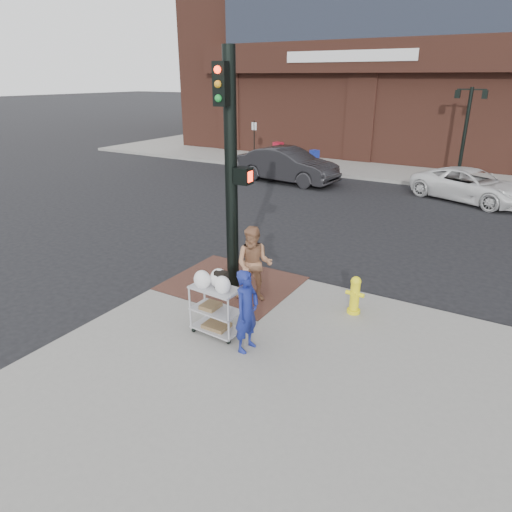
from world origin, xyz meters
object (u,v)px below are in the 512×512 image
Objects in this scene: sedan_dark at (287,165)px; minivan_white at (471,185)px; utility_cart at (216,306)px; woman_blue at (247,311)px; fire_hydrant at (355,295)px; traffic_signal_pole at (231,168)px; pedestrian_tan at (254,264)px; lamp_post at (466,123)px.

minivan_white is at bearing -80.18° from sedan_dark.
woman_blue is at bearing -11.32° from utility_cart.
utility_cart reaches higher than fire_hydrant.
minivan_white is at bearing 73.47° from traffic_signal_pole.
sedan_dark is at bearing 111.36° from traffic_signal_pole.
pedestrian_tan is 0.36× the size of minivan_white.
fire_hydrant is at bearing -161.87° from minivan_white.
minivan_white is 11.38m from fire_hydrant.
lamp_post is at bearing -52.55° from sedan_dark.
lamp_post is at bearing 84.52° from utility_cart.
pedestrian_tan reaches higher than utility_cart.
traffic_signal_pole reaches higher than pedestrian_tan.
pedestrian_tan is at bearing -171.26° from minivan_white.
sedan_dark is 6.02× the size of fire_hydrant.
woman_blue reaches higher than utility_cart.
pedestrian_tan reaches higher than woman_blue.
utility_cart is (0.12, -1.53, -0.24)m from pedestrian_tan.
pedestrian_tan reaches higher than minivan_white.
traffic_signal_pole is 2.03m from pedestrian_tan.
lamp_post reaches higher than utility_cart.
pedestrian_tan is 2.13m from fire_hydrant.
fire_hydrant is (1.91, 2.05, -0.16)m from utility_cart.
lamp_post is at bearing 36.39° from minivan_white.
lamp_post reaches higher than woman_blue.
woman_blue is (1.59, -1.98, -1.94)m from traffic_signal_pole.
pedestrian_tan is (-0.87, 1.68, 0.07)m from woman_blue.
minivan_white is 3.57× the size of utility_cart.
lamp_post is 15.43m from traffic_signal_pole.
woman_blue is at bearing -117.62° from fire_hydrant.
minivan_white is (3.44, 11.58, -2.21)m from traffic_signal_pole.
woman_blue is 0.31× the size of sedan_dark.
woman_blue is 0.33× the size of minivan_white.
utility_cart is (0.84, -1.83, -2.11)m from traffic_signal_pole.
sedan_dark reaches higher than utility_cart.
lamp_post is 2.70× the size of woman_blue.
lamp_post is 17.24m from utility_cart.
pedestrian_tan is 2.04× the size of fire_hydrant.
minivan_white is at bearing -75.22° from lamp_post.
sedan_dark is at bearing -148.22° from lamp_post.
traffic_signal_pole reaches higher than lamp_post.
pedestrian_tan is 12.39m from sedan_dark.
traffic_signal_pole is 1.12× the size of minivan_white.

